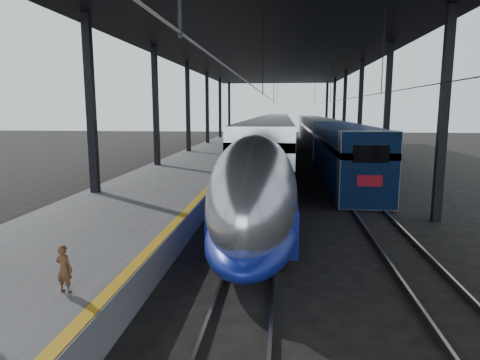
# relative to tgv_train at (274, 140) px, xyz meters

# --- Properties ---
(ground) EXTENTS (160.00, 160.00, 0.00)m
(ground) POSITION_rel_tgv_train_xyz_m (-2.00, -27.14, -1.95)
(ground) COLOR black
(ground) RESTS_ON ground
(platform) EXTENTS (6.00, 80.00, 1.00)m
(platform) POSITION_rel_tgv_train_xyz_m (-5.50, -7.14, -1.45)
(platform) COLOR #4C4C4F
(platform) RESTS_ON ground
(yellow_strip) EXTENTS (0.30, 80.00, 0.01)m
(yellow_strip) POSITION_rel_tgv_train_xyz_m (-2.70, -7.14, -0.94)
(yellow_strip) COLOR #C89112
(yellow_strip) RESTS_ON platform
(rails) EXTENTS (6.52, 80.00, 0.16)m
(rails) POSITION_rel_tgv_train_xyz_m (2.50, -7.14, -1.87)
(rails) COLOR slate
(rails) RESTS_ON ground
(canopy) EXTENTS (18.00, 75.00, 9.47)m
(canopy) POSITION_rel_tgv_train_xyz_m (-0.10, -7.14, 7.17)
(canopy) COLOR black
(canopy) RESTS_ON ground
(tgv_train) EXTENTS (2.91, 65.20, 4.17)m
(tgv_train) POSITION_rel_tgv_train_xyz_m (0.00, 0.00, 0.00)
(tgv_train) COLOR #AEB0B5
(tgv_train) RESTS_ON ground
(second_train) EXTENTS (2.78, 56.05, 3.82)m
(second_train) POSITION_rel_tgv_train_xyz_m (5.00, 6.61, -0.01)
(second_train) COLOR navy
(second_train) RESTS_ON ground
(child) EXTENTS (0.42, 0.31, 1.03)m
(child) POSITION_rel_tgv_train_xyz_m (-3.61, -32.89, -0.43)
(child) COLOR #472A17
(child) RESTS_ON platform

